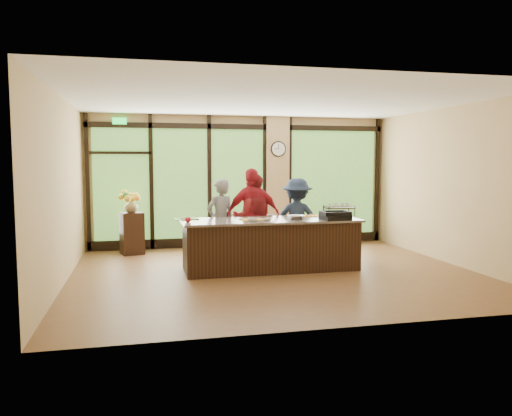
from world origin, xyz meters
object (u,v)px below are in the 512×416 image
island_base (271,245)px  cook_left (221,221)px  flower_stand (132,233)px  cook_right (297,219)px  roasting_pan (335,217)px  bar_cart (339,219)px

island_base → cook_left: cook_left is taller
island_base → flower_stand: bearing=139.4°
cook_right → roasting_pan: cook_right is taller
cook_right → flower_stand: cook_right is taller
cook_right → flower_stand: 3.52m
roasting_pan → cook_left: bearing=144.0°
island_base → cook_right: cook_right is taller
flower_stand → roasting_pan: bearing=-48.8°
island_base → bar_cart: bearing=46.4°
cook_left → cook_right: (1.54, 0.03, -0.00)m
island_base → roasting_pan: 1.27m
flower_stand → bar_cart: (4.81, 0.32, 0.14)m
island_base → flower_stand: (-2.48, 2.13, 0.00)m
island_base → cook_left: size_ratio=1.90×
island_base → bar_cart: (2.33, 2.45, 0.14)m
cook_right → flower_stand: (-3.23, 1.37, -0.37)m
island_base → bar_cart: bar_cart is taller
flower_stand → bar_cart: size_ratio=0.91×
island_base → cook_left: 1.15m
roasting_pan → flower_stand: bearing=139.1°
cook_left → roasting_pan: size_ratio=3.38×
island_base → flower_stand: size_ratio=3.50×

